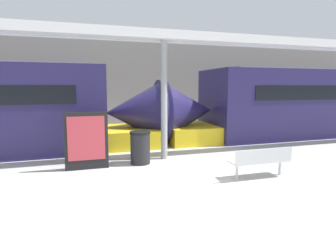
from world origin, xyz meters
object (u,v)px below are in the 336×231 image
at_px(support_column_near, 164,101).
at_px(poster_board, 87,141).
at_px(trash_bin, 140,147).
at_px(bench_near, 261,159).
at_px(train_left, 335,103).

bearing_deg(support_column_near, poster_board, -168.47).
height_order(trash_bin, support_column_near, support_column_near).
height_order(bench_near, support_column_near, support_column_near).
height_order(train_left, poster_board, train_left).
xyz_separation_m(bench_near, poster_board, (-4.31, 1.99, 0.34)).
bearing_deg(train_left, bench_near, -148.35).
bearing_deg(poster_board, support_column_near, 11.53).
relative_size(train_left, trash_bin, 18.85).
height_order(poster_board, support_column_near, support_column_near).
height_order(train_left, trash_bin, train_left).
xyz_separation_m(trash_bin, support_column_near, (0.85, 0.33, 1.40)).
height_order(bench_near, poster_board, poster_board).
bearing_deg(support_column_near, train_left, 13.75).
bearing_deg(bench_near, train_left, 32.20).
distance_m(train_left, trash_bin, 11.07).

